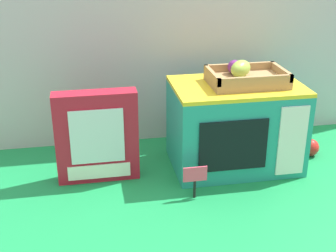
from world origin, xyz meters
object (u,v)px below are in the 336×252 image
at_px(cookie_set_box, 97,137).
at_px(price_sign, 195,177).
at_px(toy_microwave, 235,125).
at_px(food_groups_crate, 245,77).
at_px(loose_toy_apple, 310,147).

bearing_deg(cookie_set_box, price_sign, -32.16).
bearing_deg(toy_microwave, food_groups_crate, -1.55).
xyz_separation_m(toy_microwave, price_sign, (-0.17, -0.18, -0.07)).
relative_size(cookie_set_box, loose_toy_apple, 4.81).
relative_size(food_groups_crate, loose_toy_apple, 3.97).
height_order(food_groups_crate, loose_toy_apple, food_groups_crate).
bearing_deg(loose_toy_apple, food_groups_crate, -177.11).
xyz_separation_m(toy_microwave, food_groups_crate, (0.02, -0.00, 0.16)).
xyz_separation_m(cookie_set_box, price_sign, (0.27, -0.17, -0.07)).
distance_m(food_groups_crate, price_sign, 0.36).
height_order(toy_microwave, food_groups_crate, food_groups_crate).
bearing_deg(food_groups_crate, toy_microwave, 178.45).
xyz_separation_m(food_groups_crate, loose_toy_apple, (0.26, 0.01, -0.27)).
bearing_deg(food_groups_crate, loose_toy_apple, 2.89).
xyz_separation_m(price_sign, loose_toy_apple, (0.45, 0.19, -0.04)).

